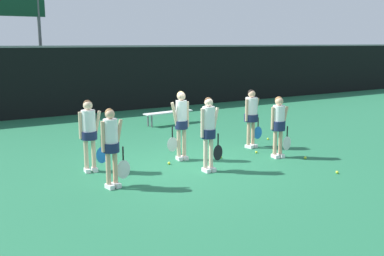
# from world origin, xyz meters

# --- Properties ---
(ground_plane) EXTENTS (140.00, 140.00, 0.00)m
(ground_plane) POSITION_xyz_m (0.00, 0.00, 0.00)
(ground_plane) COLOR #216642
(fence_windscreen) EXTENTS (60.00, 0.08, 2.85)m
(fence_windscreen) POSITION_xyz_m (0.00, 9.20, 1.44)
(fence_windscreen) COLOR black
(fence_windscreen) RESTS_ON ground_plane
(scoreboard) EXTENTS (3.00, 0.15, 5.52)m
(scoreboard) POSITION_xyz_m (-2.09, 11.16, 4.23)
(scoreboard) COLOR #515156
(scoreboard) RESTS_ON ground_plane
(bench_courtside) EXTENTS (2.00, 0.55, 0.47)m
(bench_courtside) POSITION_xyz_m (2.17, 5.18, 0.41)
(bench_courtside) COLOR silver
(bench_courtside) RESTS_ON ground_plane
(player_0) EXTENTS (0.63, 0.34, 1.66)m
(player_0) POSITION_xyz_m (-2.36, -0.66, 0.96)
(player_0) COLOR tan
(player_0) RESTS_ON ground_plane
(player_1) EXTENTS (0.60, 0.33, 1.74)m
(player_1) POSITION_xyz_m (0.00, -0.71, 1.01)
(player_1) COLOR beige
(player_1) RESTS_ON ground_plane
(player_2) EXTENTS (0.64, 0.36, 1.61)m
(player_2) POSITION_xyz_m (2.27, -0.58, 0.94)
(player_2) COLOR tan
(player_2) RESTS_ON ground_plane
(player_3) EXTENTS (0.65, 0.37, 1.68)m
(player_3) POSITION_xyz_m (-2.35, 0.72, 1.00)
(player_3) COLOR beige
(player_3) RESTS_ON ground_plane
(player_4) EXTENTS (0.62, 0.33, 1.76)m
(player_4) POSITION_xyz_m (0.01, 0.56, 1.04)
(player_4) COLOR beige
(player_4) RESTS_ON ground_plane
(player_5) EXTENTS (0.68, 0.40, 1.67)m
(player_5) POSITION_xyz_m (2.39, 0.68, 0.99)
(player_5) COLOR tan
(player_5) RESTS_ON ground_plane
(tennis_ball_0) EXTENTS (0.07, 0.07, 0.07)m
(tennis_ball_0) POSITION_xyz_m (0.93, 0.10, 0.03)
(tennis_ball_0) COLOR #CCE033
(tennis_ball_0) RESTS_ON ground_plane
(tennis_ball_1) EXTENTS (0.07, 0.07, 0.07)m
(tennis_ball_1) POSITION_xyz_m (2.41, -2.44, 0.03)
(tennis_ball_1) COLOR #CCE033
(tennis_ball_1) RESTS_ON ground_plane
(tennis_ball_2) EXTENTS (0.06, 0.06, 0.06)m
(tennis_ball_2) POSITION_xyz_m (3.49, 1.19, 0.03)
(tennis_ball_2) COLOR #CCE033
(tennis_ball_2) RESTS_ON ground_plane
(tennis_ball_3) EXTENTS (0.06, 0.06, 0.06)m
(tennis_ball_3) POSITION_xyz_m (2.09, 0.05, 0.03)
(tennis_ball_3) COLOR #CCE033
(tennis_ball_3) RESTS_ON ground_plane
(tennis_ball_4) EXTENTS (0.07, 0.07, 0.07)m
(tennis_ball_4) POSITION_xyz_m (0.24, 1.03, 0.03)
(tennis_ball_4) COLOR #CCE033
(tennis_ball_4) RESTS_ON ground_plane
(tennis_ball_5) EXTENTS (0.07, 0.07, 0.07)m
(tennis_ball_5) POSITION_xyz_m (2.77, -1.10, 0.03)
(tennis_ball_5) COLOR #CCE033
(tennis_ball_5) RESTS_ON ground_plane
(tennis_ball_6) EXTENTS (0.07, 0.07, 0.07)m
(tennis_ball_6) POSITION_xyz_m (-0.50, 0.29, 0.03)
(tennis_ball_6) COLOR #CCE033
(tennis_ball_6) RESTS_ON ground_plane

